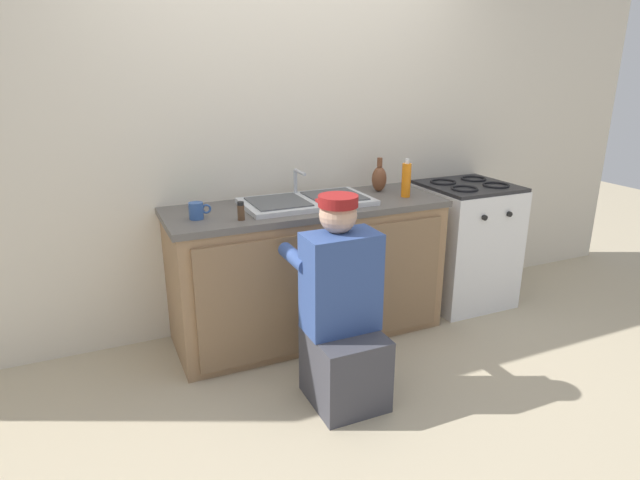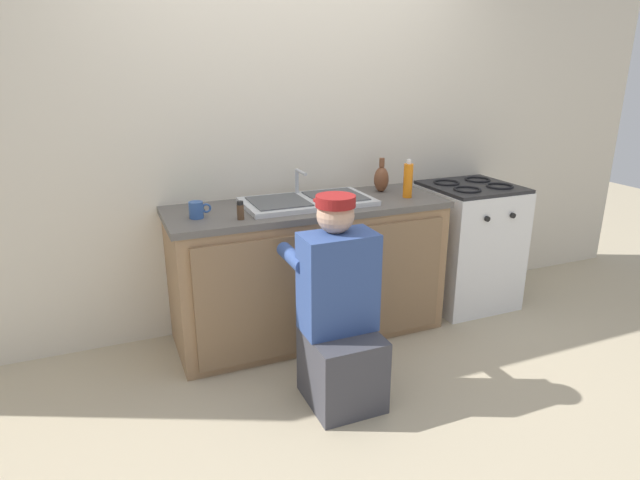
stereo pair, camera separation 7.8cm
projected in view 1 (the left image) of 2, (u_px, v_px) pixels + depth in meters
ground_plane at (327, 352)px, 3.35m from camera, size 12.00×12.00×0.00m
back_wall at (286, 138)px, 3.52m from camera, size 6.00×0.10×2.50m
counter_cabinet at (308, 273)px, 3.47m from camera, size 1.72×0.62×0.84m
countertop at (307, 207)px, 3.34m from camera, size 1.76×0.62×0.04m
sink_double_basin at (307, 201)px, 3.33m from camera, size 0.80×0.44×0.19m
stove_range at (464, 243)px, 3.95m from camera, size 0.61×0.62×0.91m
plumber_person at (342, 319)px, 2.76m from camera, size 0.42×0.61×1.10m
soap_bottle_orange at (406, 180)px, 3.47m from camera, size 0.06×0.06×0.25m
coffee_mug at (197, 211)px, 2.99m from camera, size 0.13×0.08×0.09m
vase_decorative at (379, 178)px, 3.63m from camera, size 0.10×0.10×0.23m
spice_bottle_pepper at (241, 211)px, 2.97m from camera, size 0.04×0.04×0.10m
cell_phone at (196, 209)px, 3.19m from camera, size 0.07×0.14×0.01m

